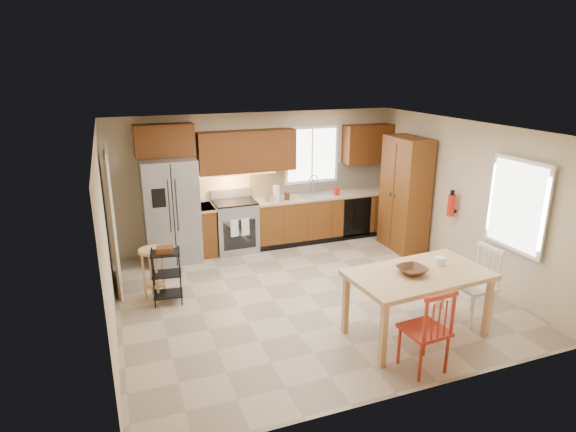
{
  "coord_description": "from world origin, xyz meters",
  "views": [
    {
      "loc": [
        -2.58,
        -6.08,
        3.34
      ],
      "look_at": [
        -0.17,
        0.4,
        1.15
      ],
      "focal_mm": 30.0,
      "sensor_mm": 36.0,
      "label": 1
    }
  ],
  "objects_px": {
    "utility_cart": "(167,277)",
    "bar_stool": "(154,274)",
    "pantry": "(405,194)",
    "table_jar": "(439,263)",
    "chair_white": "(475,285)",
    "fire_extinguisher": "(451,205)",
    "soap_bottle": "(337,190)",
    "chair_red": "(425,328)",
    "table_bowl": "(412,274)",
    "range_stove": "(235,226)",
    "refrigerator": "(171,210)",
    "dining_table": "(416,304)"
  },
  "relations": [
    {
      "from": "refrigerator",
      "to": "pantry",
      "type": "xyz_separation_m",
      "value": [
        4.13,
        -0.93,
        0.14
      ]
    },
    {
      "from": "soap_bottle",
      "to": "fire_extinguisher",
      "type": "relative_size",
      "value": 0.53
    },
    {
      "from": "refrigerator",
      "to": "table_jar",
      "type": "bearing_deg",
      "value": -50.16
    },
    {
      "from": "table_bowl",
      "to": "chair_red",
      "type": "bearing_deg",
      "value": -110.33
    },
    {
      "from": "table_bowl",
      "to": "bar_stool",
      "type": "xyz_separation_m",
      "value": [
        -2.92,
        2.2,
        -0.47
      ]
    },
    {
      "from": "table_bowl",
      "to": "table_jar",
      "type": "bearing_deg",
      "value": 12.53
    },
    {
      "from": "refrigerator",
      "to": "bar_stool",
      "type": "height_order",
      "value": "refrigerator"
    },
    {
      "from": "pantry",
      "to": "chair_white",
      "type": "bearing_deg",
      "value": -103.12
    },
    {
      "from": "table_bowl",
      "to": "bar_stool",
      "type": "relative_size",
      "value": 0.45
    },
    {
      "from": "pantry",
      "to": "table_jar",
      "type": "distance_m",
      "value": 2.86
    },
    {
      "from": "pantry",
      "to": "fire_extinguisher",
      "type": "bearing_deg",
      "value": -79.22
    },
    {
      "from": "soap_bottle",
      "to": "bar_stool",
      "type": "bearing_deg",
      "value": -158.88
    },
    {
      "from": "range_stove",
      "to": "chair_white",
      "type": "bearing_deg",
      "value": -57.08
    },
    {
      "from": "fire_extinguisher",
      "to": "bar_stool",
      "type": "relative_size",
      "value": 0.46
    },
    {
      "from": "table_jar",
      "to": "dining_table",
      "type": "bearing_deg",
      "value": -164.05
    },
    {
      "from": "refrigerator",
      "to": "utility_cart",
      "type": "bearing_deg",
      "value": -100.49
    },
    {
      "from": "soap_bottle",
      "to": "pantry",
      "type": "xyz_separation_m",
      "value": [
        0.95,
        -0.9,
        0.05
      ]
    },
    {
      "from": "refrigerator",
      "to": "soap_bottle",
      "type": "bearing_deg",
      "value": -0.45
    },
    {
      "from": "soap_bottle",
      "to": "chair_red",
      "type": "relative_size",
      "value": 0.19
    },
    {
      "from": "pantry",
      "to": "table_jar",
      "type": "relative_size",
      "value": 12.59
    },
    {
      "from": "chair_white",
      "to": "table_bowl",
      "type": "bearing_deg",
      "value": 88.63
    },
    {
      "from": "chair_white",
      "to": "utility_cart",
      "type": "distance_m",
      "value": 4.28
    },
    {
      "from": "range_stove",
      "to": "table_bowl",
      "type": "xyz_separation_m",
      "value": [
        1.3,
        -3.69,
        0.4
      ]
    },
    {
      "from": "pantry",
      "to": "utility_cart",
      "type": "distance_m",
      "value": 4.54
    },
    {
      "from": "soap_bottle",
      "to": "fire_extinguisher",
      "type": "xyz_separation_m",
      "value": [
        1.15,
        -1.95,
        0.1
      ]
    },
    {
      "from": "soap_bottle",
      "to": "chair_red",
      "type": "xyz_separation_m",
      "value": [
        -0.97,
        -4.26,
        -0.48
      ]
    },
    {
      "from": "refrigerator",
      "to": "chair_red",
      "type": "height_order",
      "value": "refrigerator"
    },
    {
      "from": "bar_stool",
      "to": "table_jar",
      "type": "bearing_deg",
      "value": -28.62
    },
    {
      "from": "chair_red",
      "to": "table_bowl",
      "type": "bearing_deg",
      "value": 65.6
    },
    {
      "from": "dining_table",
      "to": "bar_stool",
      "type": "relative_size",
      "value": 2.23
    },
    {
      "from": "soap_bottle",
      "to": "fire_extinguisher",
      "type": "bearing_deg",
      "value": -59.47
    },
    {
      "from": "range_stove",
      "to": "table_jar",
      "type": "xyz_separation_m",
      "value": [
        1.79,
        -3.59,
        0.44
      ]
    },
    {
      "from": "chair_red",
      "to": "range_stove",
      "type": "bearing_deg",
      "value": 99.64
    },
    {
      "from": "pantry",
      "to": "fire_extinguisher",
      "type": "relative_size",
      "value": 5.83
    },
    {
      "from": "range_stove",
      "to": "pantry",
      "type": "distance_m",
      "value": 3.19
    },
    {
      "from": "fire_extinguisher",
      "to": "chair_red",
      "type": "distance_m",
      "value": 3.19
    },
    {
      "from": "refrigerator",
      "to": "utility_cart",
      "type": "xyz_separation_m",
      "value": [
        -0.31,
        -1.65,
        -0.5
      ]
    },
    {
      "from": "table_bowl",
      "to": "soap_bottle",
      "type": "bearing_deg",
      "value": 78.58
    },
    {
      "from": "soap_bottle",
      "to": "chair_white",
      "type": "bearing_deg",
      "value": -84.71
    },
    {
      "from": "fire_extinguisher",
      "to": "chair_red",
      "type": "xyz_separation_m",
      "value": [
        -2.12,
        -2.31,
        -0.59
      ]
    },
    {
      "from": "utility_cart",
      "to": "bar_stool",
      "type": "bearing_deg",
      "value": 135.26
    },
    {
      "from": "chair_white",
      "to": "table_bowl",
      "type": "relative_size",
      "value": 2.9
    },
    {
      "from": "chair_red",
      "to": "pantry",
      "type": "bearing_deg",
      "value": 56.18
    },
    {
      "from": "chair_red",
      "to": "table_bowl",
      "type": "xyz_separation_m",
      "value": [
        0.24,
        0.65,
        0.35
      ]
    },
    {
      "from": "chair_white",
      "to": "fire_extinguisher",
      "type": "bearing_deg",
      "value": -31.07
    },
    {
      "from": "soap_bottle",
      "to": "chair_red",
      "type": "distance_m",
      "value": 4.4
    },
    {
      "from": "refrigerator",
      "to": "table_jar",
      "type": "xyz_separation_m",
      "value": [
        2.94,
        -3.53,
        -0.01
      ]
    },
    {
      "from": "dining_table",
      "to": "chair_white",
      "type": "relative_size",
      "value": 1.7
    },
    {
      "from": "table_jar",
      "to": "utility_cart",
      "type": "xyz_separation_m",
      "value": [
        -3.25,
        1.88,
        -0.48
      ]
    },
    {
      "from": "range_stove",
      "to": "utility_cart",
      "type": "xyz_separation_m",
      "value": [
        -1.46,
        -1.71,
        -0.05
      ]
    }
  ]
}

